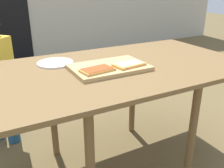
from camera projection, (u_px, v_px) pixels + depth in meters
name	position (u px, v px, depth m)	size (l,w,h in m)	color
ground_plane	(117.00, 165.00, 1.67)	(16.00, 16.00, 0.00)	brown
dining_table	(117.00, 77.00, 1.44)	(1.52, 0.84, 0.69)	brown
cutting_board	(109.00, 67.00, 1.35)	(0.41, 0.27, 0.02)	tan
pizza_slice_near_right	(129.00, 64.00, 1.35)	(0.18, 0.12, 0.02)	#DE9A49
pizza_slice_near_left	(97.00, 70.00, 1.26)	(0.18, 0.12, 0.02)	#DE9A49
plate_white_left	(55.00, 63.00, 1.45)	(0.21, 0.21, 0.01)	white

